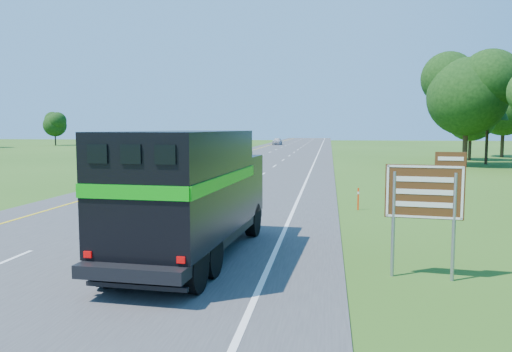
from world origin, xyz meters
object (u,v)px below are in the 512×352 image
object	(u,v)px
far_car	(277,141)
exit_sign	(426,197)
horse_truck	(190,191)
white_suv	(235,153)

from	to	relation	value
far_car	exit_sign	world-z (taller)	exit_sign
horse_truck	far_car	distance (m)	95.20
horse_truck	far_car	bearing A→B (deg)	98.19
white_suv	far_car	bearing A→B (deg)	91.09
horse_truck	exit_sign	world-z (taller)	horse_truck
far_car	exit_sign	xyz separation A→B (m)	(13.62, -95.78, 1.26)
white_suv	exit_sign	world-z (taller)	exit_sign
far_car	exit_sign	bearing A→B (deg)	-79.08
horse_truck	exit_sign	xyz separation A→B (m)	(6.21, -0.87, 0.08)
exit_sign	horse_truck	bearing A→B (deg)	179.24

